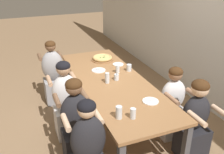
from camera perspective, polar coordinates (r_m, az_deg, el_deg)
ground_plane at (r=3.95m, az=0.00°, el=-10.58°), size 18.00×18.00×0.00m
restaurant_back_panel at (r=4.22m, az=22.71°, el=13.62°), size 10.00×0.06×3.20m
dining_table at (r=3.60m, az=0.00°, el=-1.70°), size 2.60×0.92×0.75m
pizza_board_main at (r=4.29m, az=-2.22°, el=4.31°), size 0.37×0.37×0.07m
empty_plate_a at (r=3.88m, az=-3.08°, el=1.56°), size 0.22×0.22×0.02m
empty_plate_b at (r=4.11m, az=1.42°, el=2.93°), size 0.18×0.18×0.02m
empty_plate_c at (r=3.07m, az=8.80°, el=-5.47°), size 0.20×0.20×0.02m
cocktail_glass_blue at (r=3.56m, az=1.02°, el=-0.09°), size 0.07×0.07×0.11m
drinking_glass_a at (r=2.71m, az=1.58°, el=-8.26°), size 0.07×0.07×0.15m
drinking_glass_b at (r=3.86m, az=3.91°, el=2.04°), size 0.08×0.08×0.11m
drinking_glass_c at (r=3.78m, az=1.29°, el=1.82°), size 0.06×0.06×0.12m
drinking_glass_d at (r=3.46m, az=-1.10°, el=-0.20°), size 0.06×0.06×0.15m
drinking_glass_e at (r=2.71m, az=4.82°, el=-8.30°), size 0.06×0.06×0.12m
diner_far_right at (r=3.25m, az=18.36°, el=-9.93°), size 0.51×0.40×1.08m
diner_near_left at (r=4.42m, az=-13.23°, el=0.36°), size 0.51×0.40×1.12m
diner_near_right at (r=2.68m, az=-5.33°, el=-16.86°), size 0.51×0.40×1.14m
diner_far_midright at (r=3.57m, az=13.57°, el=-6.40°), size 0.51×0.40×1.05m
diner_near_center at (r=3.52m, az=-10.42°, el=-5.84°), size 0.51×0.40×1.14m
diner_near_midright at (r=3.06m, az=-8.12°, el=-10.91°), size 0.51×0.40×1.13m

